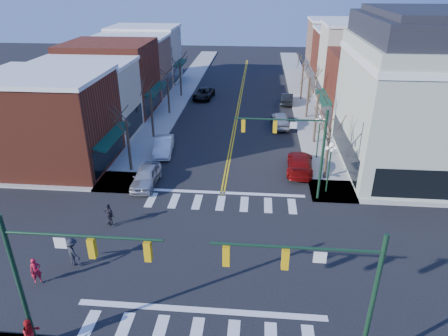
% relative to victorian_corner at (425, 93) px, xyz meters
% --- Properties ---
extents(ground, '(160.00, 160.00, 0.00)m').
position_rel_victorian_corner_xyz_m(ground, '(-16.50, -14.50, -6.66)').
color(ground, black).
rests_on(ground, ground).
extents(sidewalk_left, '(3.50, 70.00, 0.15)m').
position_rel_victorian_corner_xyz_m(sidewalk_left, '(-25.25, 5.50, -6.58)').
color(sidewalk_left, '#9E9B93').
rests_on(sidewalk_left, ground).
extents(sidewalk_right, '(3.50, 70.00, 0.15)m').
position_rel_victorian_corner_xyz_m(sidewalk_right, '(-7.75, 5.50, -6.58)').
color(sidewalk_right, '#9E9B93').
rests_on(sidewalk_right, ground).
extents(bldg_left_brick_a, '(10.00, 8.50, 8.00)m').
position_rel_victorian_corner_xyz_m(bldg_left_brick_a, '(-32.00, -2.75, -2.66)').
color(bldg_left_brick_a, maroon).
rests_on(bldg_left_brick_a, ground).
extents(bldg_left_stucco_a, '(10.00, 7.00, 7.50)m').
position_rel_victorian_corner_xyz_m(bldg_left_stucco_a, '(-32.00, 5.00, -2.91)').
color(bldg_left_stucco_a, '#BBB39A').
rests_on(bldg_left_stucco_a, ground).
extents(bldg_left_brick_b, '(10.00, 9.00, 8.50)m').
position_rel_victorian_corner_xyz_m(bldg_left_brick_b, '(-32.00, 13.00, -2.41)').
color(bldg_left_brick_b, maroon).
rests_on(bldg_left_brick_b, ground).
extents(bldg_left_tan, '(10.00, 7.50, 7.80)m').
position_rel_victorian_corner_xyz_m(bldg_left_tan, '(-32.00, 21.25, -2.76)').
color(bldg_left_tan, '#A17559').
rests_on(bldg_left_tan, ground).
extents(bldg_left_stucco_b, '(10.00, 8.00, 8.20)m').
position_rel_victorian_corner_xyz_m(bldg_left_stucco_b, '(-32.00, 29.00, -2.56)').
color(bldg_left_stucco_b, '#BBB39A').
rests_on(bldg_left_stucco_b, ground).
extents(bldg_right_brick_a, '(10.00, 8.50, 8.00)m').
position_rel_victorian_corner_xyz_m(bldg_right_brick_a, '(-1.00, 11.25, -2.66)').
color(bldg_right_brick_a, maroon).
rests_on(bldg_right_brick_a, ground).
extents(bldg_right_stucco, '(10.00, 7.00, 10.00)m').
position_rel_victorian_corner_xyz_m(bldg_right_stucco, '(-1.00, 19.00, -1.66)').
color(bldg_right_stucco, '#BBB39A').
rests_on(bldg_right_stucco, ground).
extents(bldg_right_brick_b, '(10.00, 8.00, 8.50)m').
position_rel_victorian_corner_xyz_m(bldg_right_brick_b, '(-1.00, 26.50, -2.41)').
color(bldg_right_brick_b, maroon).
rests_on(bldg_right_brick_b, ground).
extents(bldg_right_tan, '(10.00, 8.00, 9.00)m').
position_rel_victorian_corner_xyz_m(bldg_right_tan, '(-1.00, 34.50, -2.16)').
color(bldg_right_tan, '#A17559').
rests_on(bldg_right_tan, ground).
extents(victorian_corner, '(12.25, 14.25, 13.30)m').
position_rel_victorian_corner_xyz_m(victorian_corner, '(0.00, 0.00, 0.00)').
color(victorian_corner, '#ACB79E').
rests_on(victorian_corner, ground).
extents(traffic_mast_near_left, '(6.60, 0.28, 7.20)m').
position_rel_victorian_corner_xyz_m(traffic_mast_near_left, '(-22.05, -21.90, -1.95)').
color(traffic_mast_near_left, '#14331E').
rests_on(traffic_mast_near_left, ground).
extents(traffic_mast_near_right, '(6.60, 0.28, 7.20)m').
position_rel_victorian_corner_xyz_m(traffic_mast_near_right, '(-10.95, -21.90, -1.95)').
color(traffic_mast_near_right, '#14331E').
rests_on(traffic_mast_near_right, ground).
extents(traffic_mast_far_right, '(6.60, 0.28, 7.20)m').
position_rel_victorian_corner_xyz_m(traffic_mast_far_right, '(-10.95, -7.10, -1.95)').
color(traffic_mast_far_right, '#14331E').
rests_on(traffic_mast_far_right, ground).
extents(lamppost_corner, '(0.36, 0.36, 4.33)m').
position_rel_victorian_corner_xyz_m(lamppost_corner, '(-8.30, -6.00, -3.70)').
color(lamppost_corner, '#14331E').
rests_on(lamppost_corner, ground).
extents(lamppost_midblock, '(0.36, 0.36, 4.33)m').
position_rel_victorian_corner_xyz_m(lamppost_midblock, '(-8.30, 0.50, -3.70)').
color(lamppost_midblock, '#14331E').
rests_on(lamppost_midblock, ground).
extents(tree_left_a, '(0.24, 0.24, 4.76)m').
position_rel_victorian_corner_xyz_m(tree_left_a, '(-24.90, -3.50, -4.28)').
color(tree_left_a, '#382B21').
rests_on(tree_left_a, ground).
extents(tree_left_b, '(0.24, 0.24, 5.04)m').
position_rel_victorian_corner_xyz_m(tree_left_b, '(-24.90, 4.50, -4.14)').
color(tree_left_b, '#382B21').
rests_on(tree_left_b, ground).
extents(tree_left_c, '(0.24, 0.24, 4.55)m').
position_rel_victorian_corner_xyz_m(tree_left_c, '(-24.90, 12.50, -4.38)').
color(tree_left_c, '#382B21').
rests_on(tree_left_c, ground).
extents(tree_left_d, '(0.24, 0.24, 4.90)m').
position_rel_victorian_corner_xyz_m(tree_left_d, '(-24.90, 20.50, -4.21)').
color(tree_left_d, '#382B21').
rests_on(tree_left_d, ground).
extents(tree_right_a, '(0.24, 0.24, 4.62)m').
position_rel_victorian_corner_xyz_m(tree_right_a, '(-8.10, -3.50, -4.35)').
color(tree_right_a, '#382B21').
rests_on(tree_right_a, ground).
extents(tree_right_b, '(0.24, 0.24, 5.18)m').
position_rel_victorian_corner_xyz_m(tree_right_b, '(-8.10, 4.50, -4.07)').
color(tree_right_b, '#382B21').
rests_on(tree_right_b, ground).
extents(tree_right_c, '(0.24, 0.24, 4.83)m').
position_rel_victorian_corner_xyz_m(tree_right_c, '(-8.10, 12.50, -4.24)').
color(tree_right_c, '#382B21').
rests_on(tree_right_c, ground).
extents(tree_right_d, '(0.24, 0.24, 4.97)m').
position_rel_victorian_corner_xyz_m(tree_right_d, '(-8.10, 20.50, -4.17)').
color(tree_right_d, '#382B21').
rests_on(tree_right_d, ground).
extents(car_left_near, '(1.87, 4.57, 1.55)m').
position_rel_victorian_corner_xyz_m(car_left_near, '(-22.86, -5.94, -5.88)').
color(car_left_near, '#B9BABE').
rests_on(car_left_near, ground).
extents(car_left_mid, '(2.17, 4.85, 1.54)m').
position_rel_victorian_corner_xyz_m(car_left_mid, '(-22.90, 0.56, -5.88)').
color(car_left_mid, white).
rests_on(car_left_mid, ground).
extents(car_left_far, '(2.84, 5.27, 1.40)m').
position_rel_victorian_corner_xyz_m(car_left_far, '(-21.56, 19.74, -5.95)').
color(car_left_far, black).
rests_on(car_left_far, ground).
extents(car_right_near, '(2.63, 5.56, 1.57)m').
position_rel_victorian_corner_xyz_m(car_right_near, '(-10.10, -2.22, -5.87)').
color(car_right_near, maroon).
rests_on(car_right_near, ground).
extents(car_right_mid, '(2.22, 5.03, 1.68)m').
position_rel_victorian_corner_xyz_m(car_right_mid, '(-11.36, 9.17, -5.82)').
color(car_right_mid, '#AEAEB2').
rests_on(car_right_mid, ground).
extents(car_right_far, '(1.90, 4.48, 1.44)m').
position_rel_victorian_corner_xyz_m(car_right_far, '(-10.10, 18.25, -5.94)').
color(car_right_far, black).
rests_on(car_right_far, ground).
extents(pedestrian_red_a, '(0.66, 0.63, 1.52)m').
position_rel_victorian_corner_xyz_m(pedestrian_red_a, '(-25.86, -17.93, -5.75)').
color(pedestrian_red_a, '#B61328').
rests_on(pedestrian_red_a, sidewalk_left).
extents(pedestrian_red_b, '(0.97, 1.02, 1.67)m').
position_rel_victorian_corner_xyz_m(pedestrian_red_b, '(-23.80, -22.15, -5.67)').
color(pedestrian_red_b, red).
rests_on(pedestrian_red_b, sidewalk_left).
extents(pedestrian_dark_a, '(0.99, 0.85, 1.60)m').
position_rel_victorian_corner_xyz_m(pedestrian_dark_a, '(-23.80, -12.00, -5.71)').
color(pedestrian_dark_a, '#222129').
rests_on(pedestrian_dark_a, sidewalk_left).
extents(pedestrian_dark_b, '(1.34, 1.22, 1.81)m').
position_rel_victorian_corner_xyz_m(pedestrian_dark_b, '(-24.43, -16.32, -5.60)').
color(pedestrian_dark_b, black).
rests_on(pedestrian_dark_b, sidewalk_left).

